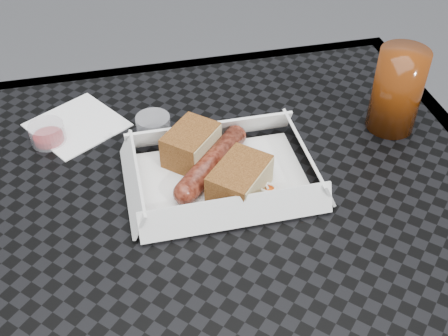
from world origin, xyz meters
name	(u,v)px	position (x,y,z in m)	size (l,w,h in m)	color
patio_table	(217,266)	(0.00, 0.00, 0.67)	(0.80, 0.80, 0.74)	black
food_tray	(222,179)	(0.03, 0.08, 0.75)	(0.22, 0.15, 0.00)	white
bratwurst	(212,163)	(0.01, 0.10, 0.76)	(0.12, 0.13, 0.03)	maroon
bread_near	(191,145)	(-0.01, 0.13, 0.77)	(0.07, 0.05, 0.05)	brown
bread_far	(240,179)	(0.04, 0.05, 0.77)	(0.08, 0.06, 0.04)	brown
veg_garnish	(268,197)	(0.07, 0.03, 0.75)	(0.03, 0.03, 0.00)	#FE540B
napkin	(77,125)	(-0.16, 0.25, 0.75)	(0.12, 0.12, 0.00)	white
condiment_cup_sauce	(47,133)	(-0.20, 0.22, 0.76)	(0.05, 0.05, 0.03)	maroon
condiment_cup_empty	(153,126)	(-0.05, 0.20, 0.76)	(0.05, 0.05, 0.03)	silver
drink_glass	(397,90)	(0.30, 0.14, 0.81)	(0.07, 0.07, 0.13)	#522007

